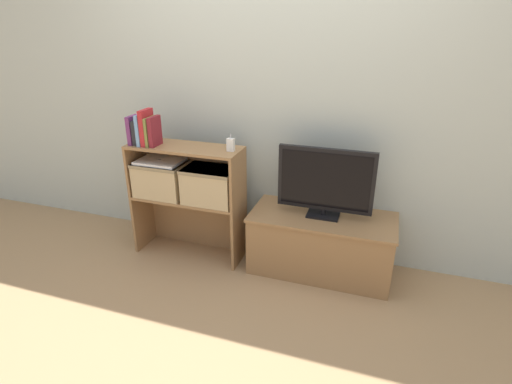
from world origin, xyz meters
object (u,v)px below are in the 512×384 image
book_plum (133,130)px  laptop (160,161)px  tv (325,181)px  baby_monitor (231,145)px  book_skyblue (143,129)px  storage_basket_left (162,177)px  book_charcoal (138,132)px  book_crimson (147,127)px  tv_stand (321,243)px  book_olive (151,131)px  book_maroon (155,131)px  storage_basket_right (210,184)px

book_plum → laptop: 0.29m
tv → baby_monitor: size_ratio=5.44×
laptop → book_skyblue: bearing=-161.5°
storage_basket_left → book_charcoal: bearing=-166.4°
book_skyblue → book_crimson: 0.04m
tv_stand → baby_monitor: 0.95m
book_plum → book_crimson: size_ratio=0.80×
tv → book_crimson: book_crimson is taller
book_skyblue → laptop: bearing=18.5°
book_charcoal → book_olive: size_ratio=0.87×
book_charcoal → book_crimson: 0.08m
book_charcoal → book_maroon: bearing=-0.0°
tv → laptop: tv is taller
book_charcoal → book_crimson: (0.07, -0.00, 0.04)m
book_charcoal → storage_basket_right: (0.53, 0.03, -0.34)m
book_charcoal → book_maroon: 0.14m
book_olive → book_charcoal: bearing=180.0°
book_charcoal → baby_monitor: bearing=3.9°
book_plum → laptop: size_ratio=0.62×
book_skyblue → book_crimson: book_crimson is taller
storage_basket_right → baby_monitor: bearing=5.4°
tv_stand → book_plum: size_ratio=4.94×
tv_stand → book_charcoal: book_charcoal is taller
book_maroon → storage_basket_left: bearing=95.0°
storage_basket_left → storage_basket_right: 0.40m
book_maroon → laptop: (-0.00, 0.03, -0.23)m
laptop → book_crimson: bearing=-151.8°
baby_monitor → book_maroon: bearing=-175.1°
tv → laptop: bearing=-175.8°
tv_stand → laptop: size_ratio=3.08×
book_skyblue → storage_basket_right: book_skyblue is taller
tv_stand → book_plum: book_plum is taller
book_plum → tv: bearing=5.0°
book_skyblue → laptop: (0.10, 0.03, -0.24)m
book_plum → storage_basket_right: book_plum is taller
tv → book_maroon: bearing=-174.2°
baby_monitor → book_skyblue: bearing=-175.9°
book_maroon → storage_basket_right: 0.54m
baby_monitor → storage_basket_left: size_ratio=0.32×
tv_stand → baby_monitor: baby_monitor is taller
book_skyblue → book_crimson: (0.04, 0.00, 0.02)m
tv → book_skyblue: 1.34m
book_olive → storage_basket_right: bearing=4.3°
book_plum → laptop: bearing=10.5°
book_skyblue → baby_monitor: (0.65, 0.05, -0.07)m
tv_stand → tv: tv is taller
book_skyblue → baby_monitor: size_ratio=1.86×
book_olive → storage_basket_left: (0.03, 0.03, -0.36)m
book_charcoal → storage_basket_left: (0.13, 0.03, -0.34)m
book_maroon → storage_basket_right: bearing=4.7°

